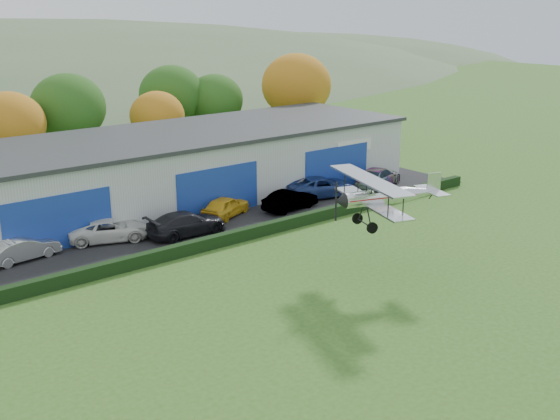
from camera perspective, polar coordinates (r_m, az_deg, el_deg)
ground at (r=31.12m, az=10.03°, el=-11.61°), size 300.00×300.00×0.00m
apron at (r=47.79m, az=-6.62°, el=-1.08°), size 48.00×9.00×0.05m
hedge at (r=43.88m, az=-3.27°, el=-2.14°), size 46.00×0.60×0.80m
hangar at (r=53.86m, az=-8.90°, el=3.80°), size 40.60×12.60×5.30m
tree_belt at (r=62.87m, az=-18.21°, el=7.78°), size 75.70×13.22×10.12m
car_1 at (r=43.18m, az=-21.22°, el=-3.11°), size 4.53×2.09×1.44m
car_2 at (r=45.02m, az=-14.45°, el=-1.65°), size 5.78×4.11×1.46m
car_3 at (r=45.11m, az=-8.07°, el=-1.14°), size 5.58×2.32×1.61m
car_4 at (r=48.72m, az=-4.71°, el=0.31°), size 4.87×3.48×1.54m
car_5 at (r=50.20m, az=0.88°, el=0.86°), size 4.77×2.09×1.52m
car_6 at (r=53.86m, az=3.63°, el=2.02°), size 6.40×4.13×1.64m
car_7 at (r=57.50m, az=8.43°, el=2.84°), size 6.12×4.08×1.65m
biplane at (r=37.21m, az=8.96°, el=1.29°), size 6.65×7.51×2.82m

